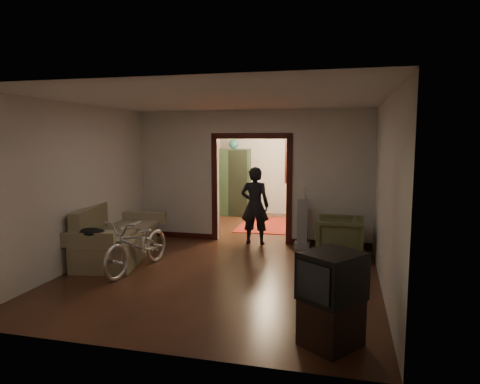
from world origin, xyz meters
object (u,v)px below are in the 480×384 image
(bicycle, at_px, (138,244))
(armchair, at_px, (339,237))
(sofa, at_px, (117,231))
(person, at_px, (255,206))
(locker, at_px, (234,182))
(desk, at_px, (318,206))

(bicycle, relative_size, armchair, 2.03)
(sofa, distance_m, bicycle, 0.97)
(bicycle, distance_m, person, 2.76)
(locker, height_order, desk, locker)
(locker, bearing_deg, armchair, -59.94)
(person, distance_m, desk, 3.49)
(armchair, height_order, locker, locker)
(armchair, relative_size, desk, 0.93)
(sofa, relative_size, desk, 2.38)
(bicycle, height_order, person, person)
(desk, bearing_deg, bicycle, -97.09)
(person, distance_m, locker, 3.47)
(locker, bearing_deg, bicycle, -100.38)
(armchair, height_order, desk, armchair)
(bicycle, height_order, locker, locker)
(person, bearing_deg, bicycle, 54.56)
(bicycle, height_order, armchair, bicycle)
(armchair, bearing_deg, sofa, -75.39)
(bicycle, xyz_separation_m, armchair, (3.27, 1.61, -0.07))
(bicycle, distance_m, desk, 6.14)
(bicycle, bearing_deg, desk, 72.07)
(sofa, xyz_separation_m, desk, (3.37, 4.92, -0.16))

